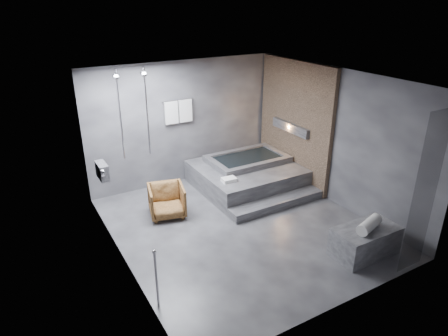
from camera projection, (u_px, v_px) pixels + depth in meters
room at (254, 134)px, 7.33m from camera, size 5.00×5.04×2.82m
tub_deck at (246, 176)px, 9.18m from camera, size 2.20×2.00×0.50m
tub_step at (277, 203)px, 8.31m from camera, size 2.20×0.36×0.18m
concrete_bench at (365, 241)px, 6.75m from camera, size 1.12×0.62×0.50m
driftwood_chair at (167, 201)px, 7.91m from camera, size 0.83×0.85×0.64m
rolled_towel at (369, 225)px, 6.55m from camera, size 0.58×0.35×0.20m
deck_towel at (229, 180)px, 8.31m from camera, size 0.31×0.24×0.08m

